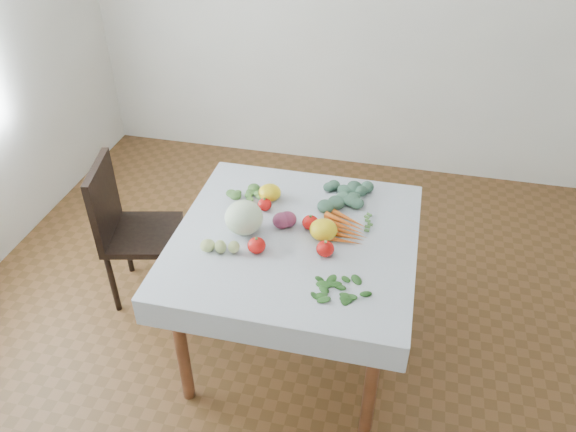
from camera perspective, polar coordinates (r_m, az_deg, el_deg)
name	(u,v)px	position (r m, az deg, el deg)	size (l,w,h in m)	color
ground	(294,344)	(3.16, 0.62, -12.84)	(4.00, 4.00, 0.00)	brown
table	(295,253)	(2.70, 0.71, -3.75)	(1.00, 1.00, 0.75)	brown
tablecloth	(295,237)	(2.63, 0.73, -2.10)	(1.12, 1.12, 0.01)	silver
chair	(126,223)	(3.26, -16.11, -0.73)	(0.47, 0.47, 0.88)	black
cabbage	(244,217)	(2.62, -4.50, -0.15)	(0.18, 0.18, 0.16)	silver
tomato_a	(265,205)	(2.79, -2.39, 1.17)	(0.07, 0.07, 0.06)	red
tomato_b	(310,222)	(2.66, 2.28, -0.66)	(0.08, 0.08, 0.07)	red
tomato_c	(257,245)	(2.53, -3.21, -3.00)	(0.08, 0.08, 0.07)	red
tomato_d	(325,249)	(2.51, 3.80, -3.34)	(0.08, 0.08, 0.07)	red
heirloom_back	(270,192)	(2.86, -1.86, 2.40)	(0.12, 0.12, 0.08)	yellow
heirloom_front	(323,230)	(2.60, 3.62, -1.40)	(0.13, 0.13, 0.09)	yellow
onion_a	(287,219)	(2.67, -0.05, -0.34)	(0.09, 0.09, 0.08)	#4E1637
onion_b	(282,220)	(2.67, -0.64, -0.46)	(0.09, 0.09, 0.08)	#4E1637
tomatillo_cluster	(216,247)	(2.55, -7.35, -3.10)	(0.10, 0.14, 0.05)	#B0C16F
carrot_bunch	(345,229)	(2.66, 5.84, -1.34)	(0.22, 0.26, 0.03)	#D84818
kale_bunch	(358,196)	(2.88, 7.10, 1.98)	(0.31, 0.31, 0.05)	#3D654D
basil_bunch	(342,290)	(2.36, 5.49, -7.46)	(0.25, 0.18, 0.01)	#28541A
dill_bunch	(246,196)	(2.89, -4.30, 2.07)	(0.25, 0.18, 0.02)	#49823C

